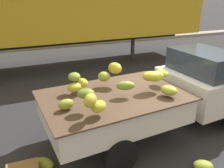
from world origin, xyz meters
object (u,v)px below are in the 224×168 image
pickup_truck (189,86)px  fallen_banana_bunch_near_tailgate (44,163)px  fallen_banana_bunch_by_wheel (203,166)px  semi_trailer (57,4)px

pickup_truck → fallen_banana_bunch_near_tailgate: bearing=-177.1°
fallen_banana_bunch_near_tailgate → fallen_banana_bunch_by_wheel: (2.65, -1.10, -0.01)m
fallen_banana_bunch_near_tailgate → fallen_banana_bunch_by_wheel: 2.87m
semi_trailer → fallen_banana_bunch_near_tailgate: size_ratio=30.97×
pickup_truck → fallen_banana_bunch_near_tailgate: (-3.50, -0.50, -0.79)m
pickup_truck → fallen_banana_bunch_by_wheel: size_ratio=14.94×
pickup_truck → fallen_banana_bunch_by_wheel: 1.98m
pickup_truck → semi_trailer: bearing=105.3°
semi_trailer → fallen_banana_bunch_near_tailgate: semi_trailer is taller
fallen_banana_bunch_near_tailgate → fallen_banana_bunch_by_wheel: bearing=-22.5°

